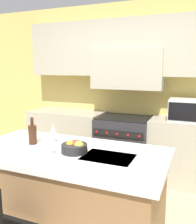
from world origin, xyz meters
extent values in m
cube|color=#DBC166|center=(0.00, 2.09, 1.35)|extent=(10.00, 0.06, 2.70)
cube|color=#B2AD93|center=(0.00, 1.89, 1.98)|extent=(3.32, 0.34, 0.85)
cube|color=#B2AD93|center=(0.00, 1.86, 1.65)|extent=(1.09, 0.40, 0.60)
cube|color=#B2AD93|center=(-1.04, 1.75, 0.46)|extent=(1.25, 0.62, 0.91)
cube|color=#B2A893|center=(-1.04, 1.75, 0.93)|extent=(1.25, 0.62, 0.03)
cube|color=#B2AD93|center=(1.04, 1.75, 0.46)|extent=(1.25, 0.62, 0.91)
cube|color=#B2A893|center=(1.04, 1.75, 0.93)|extent=(1.25, 0.62, 0.03)
cube|color=#2D2D33|center=(0.00, 1.73, 0.45)|extent=(0.82, 0.66, 0.91)
cube|color=black|center=(0.00, 1.73, 0.91)|extent=(0.78, 0.61, 0.01)
cube|color=black|center=(0.00, 1.39, 0.75)|extent=(0.75, 0.02, 0.09)
cylinder|color=#B21E1E|center=(-0.32, 1.38, 0.75)|extent=(0.04, 0.02, 0.04)
cylinder|color=#B21E1E|center=(-0.16, 1.38, 0.75)|extent=(0.04, 0.02, 0.04)
cylinder|color=#B21E1E|center=(0.00, 1.38, 0.75)|extent=(0.04, 0.02, 0.04)
cylinder|color=#B21E1E|center=(0.16, 1.38, 0.75)|extent=(0.04, 0.02, 0.04)
cylinder|color=#B21E1E|center=(0.32, 1.38, 0.75)|extent=(0.04, 0.02, 0.04)
cube|color=silver|center=(0.94, 1.75, 1.09)|extent=(0.57, 0.37, 0.30)
cube|color=black|center=(0.89, 1.56, 1.09)|extent=(0.45, 0.01, 0.25)
cube|color=olive|center=(-0.06, 0.02, 0.44)|extent=(1.76, 0.89, 0.87)
cube|color=white|center=(-0.06, 0.02, 0.90)|extent=(1.87, 0.97, 0.04)
cube|color=#2D2D30|center=(0.36, 0.02, 0.91)|extent=(0.44, 0.32, 0.01)
cylinder|color=#B2B2B7|center=(0.36, 0.21, 0.92)|extent=(0.02, 0.02, 0.00)
cylinder|color=#422314|center=(-0.47, 0.07, 1.01)|extent=(0.08, 0.08, 0.19)
cylinder|color=#422314|center=(-0.47, 0.07, 1.15)|extent=(0.03, 0.03, 0.08)
cylinder|color=white|center=(-0.13, -0.12, 0.92)|extent=(0.07, 0.07, 0.01)
cylinder|color=white|center=(-0.13, -0.12, 0.96)|extent=(0.01, 0.01, 0.08)
cone|color=white|center=(-0.13, -0.12, 1.05)|extent=(0.08, 0.08, 0.11)
cylinder|color=white|center=(-0.31, 0.19, 0.92)|extent=(0.07, 0.07, 0.01)
cylinder|color=white|center=(-0.31, 0.19, 0.96)|extent=(0.01, 0.01, 0.08)
cone|color=white|center=(-0.31, 0.19, 1.05)|extent=(0.08, 0.08, 0.11)
cylinder|color=black|center=(0.04, 0.01, 0.96)|extent=(0.24, 0.24, 0.08)
sphere|color=gold|center=(-0.01, 0.01, 0.99)|extent=(0.08, 0.08, 0.08)
sphere|color=gold|center=(0.08, 0.01, 0.99)|extent=(0.09, 0.09, 0.09)
sphere|color=red|center=(0.04, 0.04, 0.99)|extent=(0.09, 0.09, 0.09)
camera|label=1|loc=(1.07, -1.92, 1.69)|focal=40.00mm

